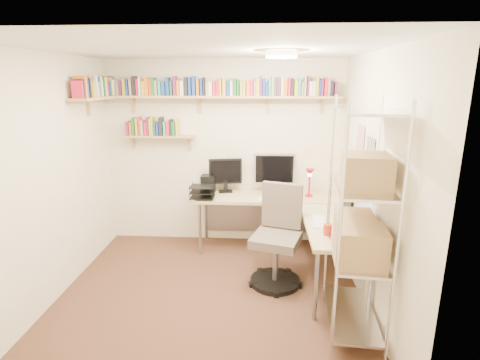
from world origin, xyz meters
TOP-DOWN VIEW (x-y plane):
  - ground at (0.00, 0.00)m, footprint 3.20×3.20m
  - room_shell at (0.00, 0.00)m, footprint 3.24×3.04m
  - wall_shelves at (-0.43, 1.29)m, footprint 3.12×1.09m
  - corner_desk at (0.70, 0.96)m, footprint 1.99×1.94m
  - office_chair at (0.72, 0.34)m, footprint 0.62×0.63m
  - wire_rack at (1.36, -0.54)m, footprint 0.52×0.95m

SIDE VIEW (x-z plane):
  - ground at x=0.00m, z-range 0.00..0.00m
  - office_chair at x=0.72m, z-range -0.09..1.03m
  - corner_desk at x=0.70m, z-range 0.09..1.38m
  - wire_rack at x=1.36m, z-range 0.06..2.16m
  - room_shell at x=0.00m, z-range 0.29..2.81m
  - wall_shelves at x=-0.43m, z-range 1.63..2.43m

